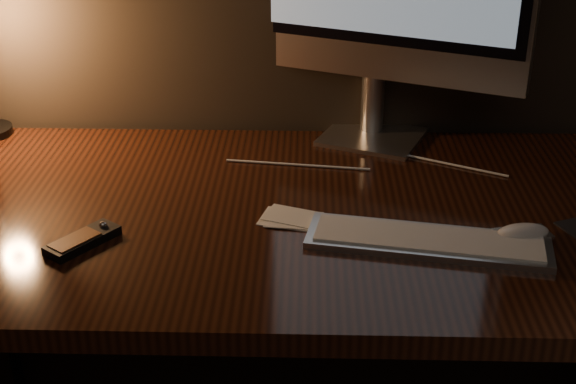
{
  "coord_description": "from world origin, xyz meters",
  "views": [
    {
      "loc": [
        0.01,
        0.58,
        1.41
      ],
      "look_at": [
        -0.02,
        1.73,
        0.84
      ],
      "focal_mm": 50.0,
      "sensor_mm": 36.0,
      "label": 1
    }
  ],
  "objects_px": {
    "desk": "(302,251)",
    "media_remote": "(83,240)",
    "mouse": "(523,234)",
    "keyboard": "(428,241)"
  },
  "relations": [
    {
      "from": "desk",
      "to": "keyboard",
      "type": "distance_m",
      "value": 0.32
    },
    {
      "from": "desk",
      "to": "media_remote",
      "type": "height_order",
      "value": "media_remote"
    },
    {
      "from": "keyboard",
      "to": "mouse",
      "type": "bearing_deg",
      "value": 18.29
    },
    {
      "from": "desk",
      "to": "mouse",
      "type": "relative_size",
      "value": 17.68
    },
    {
      "from": "desk",
      "to": "mouse",
      "type": "distance_m",
      "value": 0.43
    },
    {
      "from": "desk",
      "to": "media_remote",
      "type": "xyz_separation_m",
      "value": [
        -0.36,
        -0.21,
        0.14
      ]
    },
    {
      "from": "mouse",
      "to": "media_remote",
      "type": "height_order",
      "value": "media_remote"
    },
    {
      "from": "keyboard",
      "to": "desk",
      "type": "bearing_deg",
      "value": 147.12
    },
    {
      "from": "mouse",
      "to": "media_remote",
      "type": "relative_size",
      "value": 0.69
    },
    {
      "from": "keyboard",
      "to": "mouse",
      "type": "relative_size",
      "value": 4.39
    }
  ]
}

